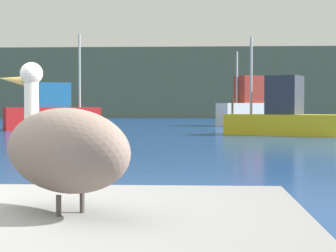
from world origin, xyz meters
The scene contains 5 objects.
hillside_backdrop centered at (0.00, 65.47, 3.78)m, with size 140.00×11.06×7.56m, color #5B664C.
pelican centered at (0.92, -0.16, 1.09)m, with size 1.13×1.09×0.89m.
fishing_boat_yellow centered at (5.46, 23.42, 0.87)m, with size 5.31×3.77×4.48m.
fishing_boat_white centered at (5.49, 35.99, 1.13)m, with size 5.74×3.83×4.82m.
fishing_boat_red centered at (-6.28, 28.67, 0.93)m, with size 5.22×3.49×5.27m.
Camera 1 is at (1.70, -3.57, 1.34)m, focal length 64.07 mm.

